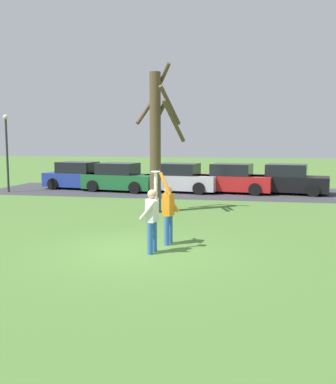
# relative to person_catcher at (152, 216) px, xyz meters

# --- Properties ---
(ground_plane) EXTENTS (120.00, 120.00, 0.00)m
(ground_plane) POSITION_rel_person_catcher_xyz_m (-0.36, 0.15, -0.98)
(ground_plane) COLOR #4C7533
(person_catcher) EXTENTS (0.49, 0.58, 2.08)m
(person_catcher) POSITION_rel_person_catcher_xyz_m (0.00, 0.00, 0.00)
(person_catcher) COLOR #3366B7
(person_catcher) RESTS_ON ground_plane
(person_defender) EXTENTS (0.52, 0.61, 2.04)m
(person_defender) POSITION_rel_person_catcher_xyz_m (0.23, 1.04, -0.00)
(person_defender) COLOR #3366B7
(person_defender) RESTS_ON ground_plane
(frisbee_disc) EXTENTS (0.25, 0.25, 0.02)m
(frisbee_disc) POSITION_rel_person_catcher_xyz_m (0.05, 0.22, 1.11)
(frisbee_disc) COLOR white
(frisbee_disc) RESTS_ON person_catcher
(parked_car_blue) EXTENTS (4.32, 2.50, 1.59)m
(parked_car_blue) POSITION_rel_person_catcher_xyz_m (-7.59, 13.80, -0.25)
(parked_car_blue) COLOR #233893
(parked_car_blue) RESTS_ON ground_plane
(parked_car_green) EXTENTS (4.32, 2.50, 1.59)m
(parked_car_green) POSITION_rel_person_catcher_xyz_m (-4.89, 13.12, -0.25)
(parked_car_green) COLOR #1E6633
(parked_car_green) RESTS_ON ground_plane
(parked_car_silver) EXTENTS (4.32, 2.50, 1.59)m
(parked_car_silver) POSITION_rel_person_catcher_xyz_m (-1.44, 13.35, -0.25)
(parked_car_silver) COLOR #BCBCC1
(parked_car_silver) RESTS_ON ground_plane
(parked_car_red) EXTENTS (4.32, 2.50, 1.59)m
(parked_car_red) POSITION_rel_person_catcher_xyz_m (1.46, 13.49, -0.25)
(parked_car_red) COLOR red
(parked_car_red) RESTS_ON ground_plane
(parked_car_black) EXTENTS (4.32, 2.50, 1.59)m
(parked_car_black) POSITION_rel_person_catcher_xyz_m (4.37, 13.64, -0.25)
(parked_car_black) COLOR black
(parked_car_black) RESTS_ON ground_plane
(parking_strip) EXTENTS (21.56, 6.40, 0.01)m
(parking_strip) POSITION_rel_person_catcher_xyz_m (-1.52, 13.48, -0.98)
(parking_strip) COLOR #38383D
(parking_strip) RESTS_ON ground_plane
(bare_tree_tall) EXTENTS (1.94, 1.92, 5.88)m
(bare_tree_tall) POSITION_rel_person_catcher_xyz_m (-1.27, 6.35, 1.99)
(bare_tree_tall) COLOR brown
(bare_tree_tall) RESTS_ON ground_plane
(lamppost_by_lot) EXTENTS (0.28, 0.28, 4.26)m
(lamppost_by_lot) POSITION_rel_person_catcher_xyz_m (-10.83, 11.48, 1.60)
(lamppost_by_lot) COLOR #2D2D33
(lamppost_by_lot) RESTS_ON ground_plane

